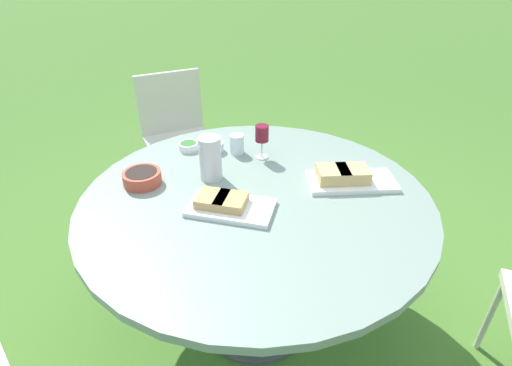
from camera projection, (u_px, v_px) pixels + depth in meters
ground_plane at (256, 316)px, 2.03m from camera, size 40.00×40.00×0.00m
dining_table at (256, 214)px, 1.70m from camera, size 1.44×1.44×0.73m
chair_near_right at (177, 129)px, 2.73m from camera, size 0.56×0.55×0.89m
water_pitcher at (210, 158)px, 1.72m from camera, size 0.10×0.10×0.20m
wine_glass at (262, 135)px, 1.87m from camera, size 0.06×0.06×0.17m
platter_bread_main at (227, 204)px, 1.55m from camera, size 0.33×0.38×0.06m
platter_charcuterie at (347, 177)px, 1.71m from camera, size 0.40×0.39×0.08m
bowl_fries at (214, 146)px, 1.98m from camera, size 0.09×0.09×0.05m
bowl_salad at (188, 146)px, 1.99m from camera, size 0.10×0.10×0.04m
bowl_olives at (142, 177)px, 1.71m from camera, size 0.16×0.16×0.06m
cup_water_near at (237, 144)px, 1.95m from camera, size 0.07×0.07×0.10m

